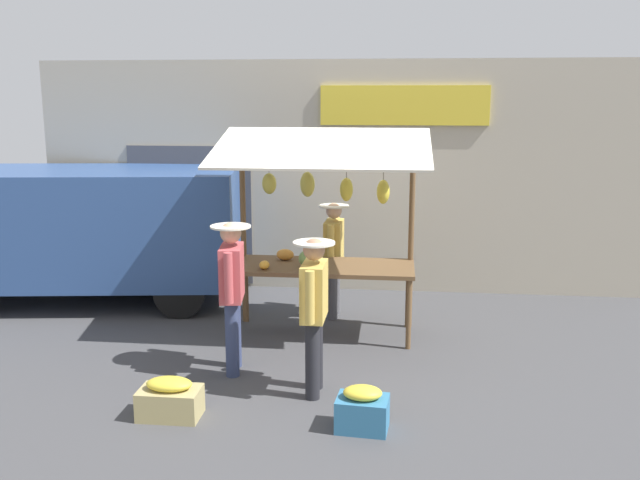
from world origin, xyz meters
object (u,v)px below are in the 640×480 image
Objects in this scene: shopper_with_shopping_bag at (232,285)px; shopper_in_striped_shirt at (314,304)px; parked_van at (70,223)px; market_stall at (322,211)px; produce_crate_near at (170,399)px; vendor_with_sunhat at (334,251)px; produce_crate_side at (362,410)px.

shopper_with_shopping_bag reaches higher than shopper_in_striped_shirt.
parked_van reaches higher than shopper_with_shopping_bag.
market_stall is 0.54× the size of parked_van.
parked_van is at bearing 54.51° from shopper_in_striped_shirt.
shopper_with_shopping_bag is 1.03m from shopper_in_striped_shirt.
parked_van is 4.40m from produce_crate_near.
shopper_with_shopping_bag is (0.88, 2.02, 0.06)m from vendor_with_sunhat.
shopper_in_striped_shirt is at bearing -124.28° from shopper_with_shopping_bag.
shopper_with_shopping_bag is 1.03× the size of shopper_in_striped_shirt.
produce_crate_side is at bearing -143.62° from shopper_in_striped_shirt.
produce_crate_near is (1.13, 2.43, -1.37)m from market_stall.
parked_van is at bearing 43.55° from shopper_with_shopping_bag.
produce_crate_side is (-1.76, 0.05, 0.01)m from produce_crate_near.
produce_crate_side is at bearing -137.02° from shopper_with_shopping_bag.
vendor_with_sunhat is at bearing -96.07° from market_stall.
market_stall is 1.64m from shopper_with_shopping_bag.
vendor_with_sunhat is 3.45m from produce_crate_near.
shopper_with_shopping_bag is at bearing -21.42° from vendor_with_sunhat.
shopper_in_striped_shirt is at bearing 3.01° from vendor_with_sunhat.
shopper_with_shopping_bag reaches higher than produce_crate_near.
shopper_with_shopping_bag is at bearing -106.24° from produce_crate_near.
shopper_with_shopping_bag is at bearing 133.44° from parked_van.
market_stall is 0.98m from vendor_with_sunhat.
market_stall reaches higher than vendor_with_sunhat.
market_stall is 3.01m from produce_crate_near.
produce_crate_near is at bearing 156.22° from shopper_with_shopping_bag.
shopper_with_shopping_bag is at bearing -39.48° from produce_crate_side.
vendor_with_sunhat is at bearing 1.67° from shopper_in_striped_shirt.
produce_crate_near is 1.76m from produce_crate_side.
market_stall reaches higher than produce_crate_near.
produce_crate_side reaches higher than produce_crate_near.
vendor_with_sunhat is 2.48m from shopper_in_striped_shirt.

